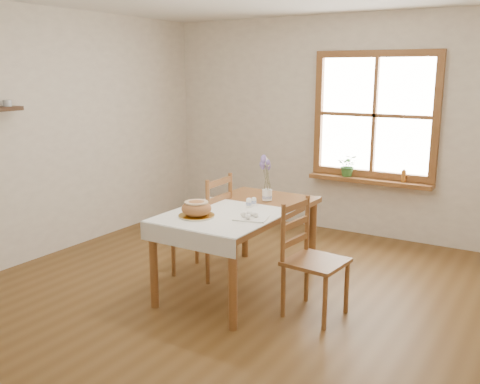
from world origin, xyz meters
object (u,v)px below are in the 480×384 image
object	(u,v)px
chair_right	(316,260)
flower_vase	(267,196)
chair_left	(201,225)
bread_plate	(197,216)
dining_table	(240,217)

from	to	relation	value
chair_right	flower_vase	bearing A→B (deg)	59.49
chair_right	flower_vase	distance (m)	0.98
chair_left	chair_right	distance (m)	1.35
chair_left	bread_plate	size ratio (longest dim) A/B	3.38
dining_table	bread_plate	world-z (taller)	bread_plate
chair_right	bread_plate	size ratio (longest dim) A/B	3.20
bread_plate	dining_table	bearing A→B (deg)	73.00
dining_table	bread_plate	distance (m)	0.50
dining_table	bread_plate	bearing A→B (deg)	-107.00
dining_table	chair_right	world-z (taller)	chair_right
chair_left	bread_plate	world-z (taller)	chair_left
chair_right	chair_left	bearing A→B (deg)	83.68
chair_left	chair_right	world-z (taller)	chair_left
flower_vase	dining_table	bearing A→B (deg)	-101.27
bread_plate	flower_vase	bearing A→B (deg)	75.51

